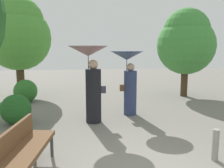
{
  "coord_description": "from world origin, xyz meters",
  "views": [
    {
      "loc": [
        -1.0,
        -3.41,
        2.07
      ],
      "look_at": [
        0.0,
        3.63,
        1.0
      ],
      "focal_mm": 38.46,
      "sensor_mm": 36.0,
      "label": 1
    }
  ],
  "objects": [
    {
      "name": "person_left",
      "position": [
        -0.66,
        3.13,
        1.42
      ],
      "size": [
        1.08,
        1.08,
        2.13
      ],
      "rotation": [
        0.0,
        0.0,
        1.55
      ],
      "color": "black",
      "rests_on": "ground"
    },
    {
      "name": "bush_path_right",
      "position": [
        -3.0,
        5.96,
        0.44
      ],
      "size": [
        0.88,
        0.88,
        0.88
      ],
      "primitive_type": "sphere",
      "color": "#2D6B28",
      "rests_on": "ground"
    },
    {
      "name": "person_right",
      "position": [
        0.53,
        3.76,
        1.34
      ],
      "size": [
        1.0,
        1.0,
        1.98
      ],
      "rotation": [
        0.0,
        0.0,
        1.55
      ],
      "color": "navy",
      "rests_on": "ground"
    },
    {
      "name": "bush_path_left",
      "position": [
        -2.71,
        3.26,
        0.41
      ],
      "size": [
        0.82,
        0.82,
        0.82
      ],
      "primitive_type": "sphere",
      "color": "#235B23",
      "rests_on": "ground"
    },
    {
      "name": "path_marker_post",
      "position": [
        1.48,
        0.48,
        0.3
      ],
      "size": [
        0.12,
        0.12,
        0.6
      ],
      "primitive_type": "cylinder",
      "color": "gray",
      "rests_on": "ground"
    },
    {
      "name": "tree_mid_right",
      "position": [
        3.53,
        6.3,
        2.35
      ],
      "size": [
        2.43,
        2.43,
        3.72
      ],
      "color": "#42301E",
      "rests_on": "ground"
    },
    {
      "name": "tree_near_left",
      "position": [
        -3.51,
        7.47,
        2.71
      ],
      "size": [
        2.77,
        2.77,
        4.26
      ],
      "color": "#42301E",
      "rests_on": "ground"
    },
    {
      "name": "park_bench",
      "position": [
        -1.88,
        0.45,
        0.51
      ],
      "size": [
        0.72,
        1.56,
        0.83
      ],
      "rotation": [
        0.0,
        0.0,
        1.42
      ],
      "color": "#38383D",
      "rests_on": "ground"
    }
  ]
}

